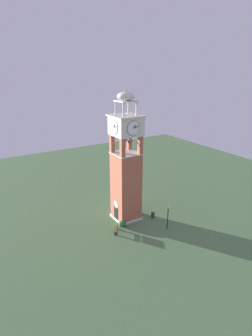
{
  "coord_description": "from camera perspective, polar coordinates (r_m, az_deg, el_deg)",
  "views": [
    {
      "loc": [
        30.72,
        -18.85,
        20.62
      ],
      "look_at": [
        0.0,
        0.0,
        7.72
      ],
      "focal_mm": 29.81,
      "sensor_mm": 36.0,
      "label": 1
    }
  ],
  "objects": [
    {
      "name": "lamp_post",
      "position": [
        38.11,
        8.58,
        -9.08
      ],
      "size": [
        0.36,
        0.36,
        3.44
      ],
      "color": "black",
      "rests_on": "ground"
    },
    {
      "name": "clock_tower",
      "position": [
        38.38,
        -0.0,
        -0.43
      ],
      "size": [
        3.9,
        3.9,
        18.09
      ],
      "color": "#AD5B42",
      "rests_on": "ground"
    },
    {
      "name": "ground",
      "position": [
        41.52,
        0.0,
        -10.08
      ],
      "size": [
        80.0,
        80.0,
        0.0
      ],
      "primitive_type": "plane",
      "color": "#517547"
    },
    {
      "name": "shrub_near_entry",
      "position": [
        39.25,
        -0.73,
        -11.25
      ],
      "size": [
        1.08,
        1.08,
        0.88
      ],
      "primitive_type": "ellipsoid",
      "color": "#336638",
      "rests_on": "ground"
    },
    {
      "name": "park_bench",
      "position": [
        37.99,
        -1.93,
        -12.33
      ],
      "size": [
        1.58,
        1.24,
        0.95
      ],
      "color": "brown",
      "rests_on": "ground"
    },
    {
      "name": "trash_bin",
      "position": [
        41.53,
        5.5,
        -9.54
      ],
      "size": [
        0.52,
        0.52,
        0.8
      ],
      "primitive_type": "cylinder",
      "color": "#2D2D33",
      "rests_on": "ground"
    }
  ]
}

